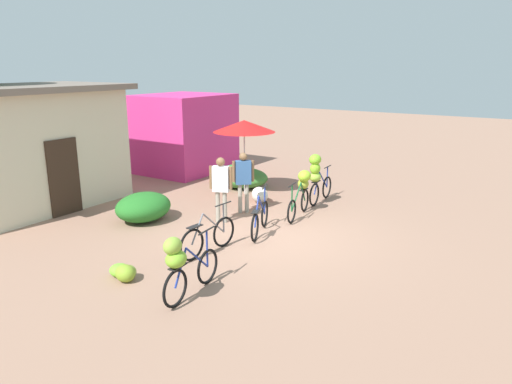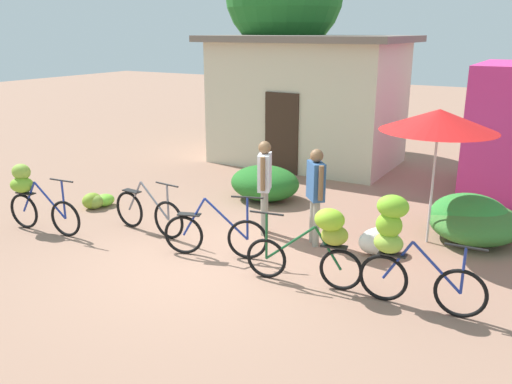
{
  "view_description": "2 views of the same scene",
  "coord_description": "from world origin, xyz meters",
  "views": [
    {
      "loc": [
        -8.87,
        -5.25,
        3.84
      ],
      "look_at": [
        0.81,
        0.97,
        0.73
      ],
      "focal_mm": 33.24,
      "sensor_mm": 36.0,
      "label": 1
    },
    {
      "loc": [
        4.49,
        -6.06,
        3.43
      ],
      "look_at": [
        0.18,
        1.3,
        0.84
      ],
      "focal_mm": 37.37,
      "sensor_mm": 36.0,
      "label": 2
    }
  ],
  "objects": [
    {
      "name": "bicycle_center_loaded",
      "position": [
        0.0,
        0.34,
        0.36
      ],
      "size": [
        1.6,
        0.61,
        1.02
      ],
      "color": "black",
      "rests_on": "ground"
    },
    {
      "name": "banana_pile_on_ground",
      "position": [
        -3.44,
        1.13,
        0.14
      ],
      "size": [
        0.47,
        0.68,
        0.32
      ],
      "color": "olive",
      "rests_on": "ground"
    },
    {
      "name": "produce_sack",
      "position": [
        2.2,
        1.73,
        0.22
      ],
      "size": [
        0.79,
        0.82,
        0.44
      ],
      "primitive_type": "ellipsoid",
      "rotation": [
        0.0,
        0.0,
        0.84
      ],
      "color": "silver",
      "rests_on": "ground"
    },
    {
      "name": "bicycle_rightmost",
      "position": [
        2.9,
        0.28,
        0.85
      ],
      "size": [
        1.61,
        0.37,
        1.46
      ],
      "color": "black",
      "rests_on": "ground"
    },
    {
      "name": "hedge_bush_mid",
      "position": [
        3.41,
        3.18,
        0.3
      ],
      "size": [
        1.5,
        1.73,
        0.61
      ],
      "primitive_type": "ellipsoid",
      "color": "#3B7B32",
      "rests_on": "ground"
    },
    {
      "name": "hedge_bush_front_right",
      "position": [
        3.3,
        3.25,
        0.37
      ],
      "size": [
        1.31,
        1.32,
        0.74
      ],
      "primitive_type": "ellipsoid",
      "color": "#308E36",
      "rests_on": "ground"
    },
    {
      "name": "hedge_bush_front_left",
      "position": [
        -0.79,
        3.33,
        0.36
      ],
      "size": [
        1.49,
        1.25,
        0.72
      ],
      "primitive_type": "ellipsoid",
      "color": "#256D25",
      "rests_on": "ground"
    },
    {
      "name": "bicycle_near_pile",
      "position": [
        -1.6,
        0.6,
        0.36
      ],
      "size": [
        1.64,
        0.21,
        0.98
      ],
      "color": "black",
      "rests_on": "ground"
    },
    {
      "name": "bicycle_by_shop",
      "position": [
        1.84,
        0.2,
        0.71
      ],
      "size": [
        1.67,
        0.46,
        1.17
      ],
      "color": "black",
      "rests_on": "ground"
    },
    {
      "name": "bicycle_leftmost",
      "position": [
        -3.46,
        -0.33,
        0.69
      ],
      "size": [
        1.61,
        0.46,
        1.19
      ],
      "color": "black",
      "rests_on": "ground"
    },
    {
      "name": "ground_plane",
      "position": [
        0.0,
        0.0,
        0.0
      ],
      "size": [
        60.0,
        60.0,
        0.0
      ],
      "primitive_type": "plane",
      "color": "#98705B"
    },
    {
      "name": "market_umbrella",
      "position": [
        2.75,
        2.63,
        2.07
      ],
      "size": [
        1.85,
        1.85,
        2.25
      ],
      "color": "beige",
      "rests_on": "ground"
    },
    {
      "name": "person_bystander",
      "position": [
        1.14,
        1.58,
        0.99
      ],
      "size": [
        0.42,
        0.45,
        1.63
      ],
      "color": "gray",
      "rests_on": "ground"
    },
    {
      "name": "building_low",
      "position": [
        -1.5,
        6.88,
        1.68
      ],
      "size": [
        5.12,
        3.38,
        3.31
      ],
      "color": "beige",
      "rests_on": "ground"
    },
    {
      "name": "person_vendor",
      "position": [
        0.18,
        1.59,
        1.01
      ],
      "size": [
        0.34,
        0.54,
        1.65
      ],
      "color": "gray",
      "rests_on": "ground"
    }
  ]
}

